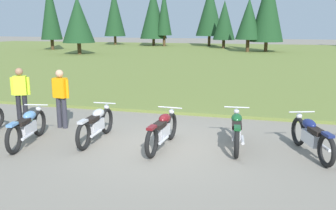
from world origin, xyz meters
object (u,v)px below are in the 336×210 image
object	(u,v)px
motorcycle_sky_blue	(27,127)
motorcycle_maroon	(162,130)
motorcycle_navy	(311,136)
rider_in_hivis_vest	(61,95)
motorcycle_british_green	(236,130)
motorcycle_silver	(96,124)
rider_near_row_end	(21,92)

from	to	relation	value
motorcycle_sky_blue	motorcycle_maroon	world-z (taller)	same
motorcycle_navy	rider_in_hivis_vest	bearing A→B (deg)	175.09
motorcycle_british_green	rider_in_hivis_vest	size ratio (longest dim) A/B	1.26
motorcycle_sky_blue	motorcycle_silver	xyz separation A→B (m)	(1.52, 0.65, 0.00)
motorcycle_sky_blue	motorcycle_navy	size ratio (longest dim) A/B	1.03
motorcycle_sky_blue	rider_near_row_end	bearing A→B (deg)	129.28
motorcycle_british_green	rider_near_row_end	xyz separation A→B (m)	(-6.29, 0.56, 0.51)
motorcycle_sky_blue	rider_in_hivis_vest	xyz separation A→B (m)	(0.05, 1.52, 0.51)
motorcycle_british_green	motorcycle_navy	bearing A→B (deg)	-2.86
motorcycle_maroon	rider_near_row_end	world-z (taller)	rider_near_row_end
motorcycle_maroon	motorcycle_navy	world-z (taller)	same
rider_near_row_end	motorcycle_british_green	bearing A→B (deg)	-5.09
motorcycle_maroon	motorcycle_sky_blue	bearing A→B (deg)	-170.04
motorcycle_silver	motorcycle_british_green	distance (m)	3.48
motorcycle_sky_blue	rider_in_hivis_vest	world-z (taller)	rider_in_hivis_vest
rider_in_hivis_vest	motorcycle_sky_blue	bearing A→B (deg)	-91.79
rider_in_hivis_vest	motorcycle_maroon	bearing A→B (deg)	-16.26
rider_near_row_end	motorcycle_navy	bearing A→B (deg)	-4.62
motorcycle_maroon	rider_near_row_end	bearing A→B (deg)	167.47
motorcycle_british_green	rider_near_row_end	world-z (taller)	rider_near_row_end
motorcycle_maroon	rider_near_row_end	xyz separation A→B (m)	(-4.59, 1.02, 0.51)
motorcycle_sky_blue	motorcycle_navy	world-z (taller)	same
rider_in_hivis_vest	motorcycle_british_green	bearing A→B (deg)	-5.60
motorcycle_maroon	motorcycle_british_green	world-z (taller)	same
motorcycle_silver	motorcycle_maroon	xyz separation A→B (m)	(1.76, -0.08, 0.00)
motorcycle_navy	rider_near_row_end	size ratio (longest dim) A/B	1.21
motorcycle_sky_blue	motorcycle_british_green	xyz separation A→B (m)	(4.99, 1.04, 0.00)
motorcycle_sky_blue	motorcycle_maroon	xyz separation A→B (m)	(3.28, 0.58, 0.00)
motorcycle_silver	rider_near_row_end	bearing A→B (deg)	161.55
motorcycle_sky_blue	motorcycle_silver	distance (m)	1.66
motorcycle_sky_blue	rider_in_hivis_vest	size ratio (longest dim) A/B	1.25
motorcycle_maroon	motorcycle_navy	xyz separation A→B (m)	(3.37, 0.38, 0.00)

